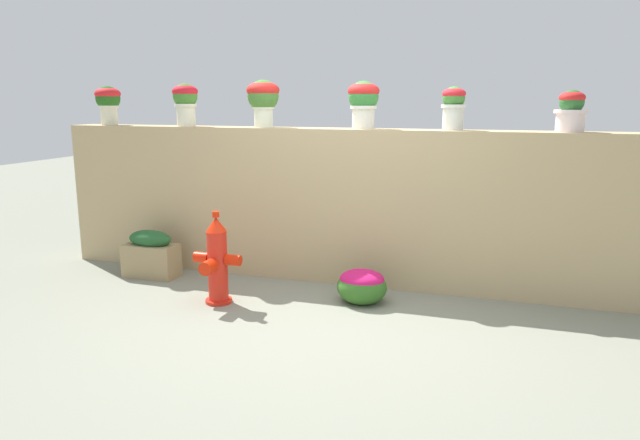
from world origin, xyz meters
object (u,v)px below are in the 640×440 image
Objects in this scene: potted_plant_0 at (108,100)px; flower_bush_left at (362,285)px; potted_plant_1 at (185,100)px; potted_plant_4 at (454,104)px; potted_plant_5 at (571,109)px; potted_plant_3 at (363,99)px; planter_box at (151,255)px; fire_hydrant at (217,262)px; potted_plant_2 at (263,97)px.

flower_bush_left is (3.02, -0.61, -1.61)m from potted_plant_0.
flower_bush_left is (2.04, -0.56, -1.62)m from potted_plant_1.
potted_plant_0 is 3.48m from flower_bush_left.
potted_plant_4 is 0.99m from potted_plant_5.
potted_plant_3 is 0.81× the size of planter_box.
potted_plant_0 is 4.68m from potted_plant_5.
planter_box is at bearing -165.31° from potted_plant_3.
fire_hydrant is at bearing -151.18° from potted_plant_4.
fire_hydrant is at bearing -49.93° from potted_plant_1.
potted_plant_0 reaches higher than potted_plant_5.
potted_plant_1 is 0.98× the size of potted_plant_3.
potted_plant_3 reaches higher than potted_plant_1.
potted_plant_0 is 0.96× the size of potted_plant_1.
potted_plant_2 is (0.84, 0.07, 0.03)m from potted_plant_1.
fire_hydrant reaches higher than flower_bush_left.
planter_box is (-2.07, -0.54, -1.55)m from potted_plant_3.
fire_hydrant is (0.82, -0.97, -1.41)m from potted_plant_1.
fire_hydrant is 1.30m from flower_bush_left.
potted_plant_1 is 0.53× the size of fire_hydrant.
potted_plant_4 is (0.84, -0.01, -0.05)m from potted_plant_3.
potted_plant_2 is at bearing 0.81° from potted_plant_0.
planter_box is (-1.02, 0.50, -0.14)m from fire_hydrant.
potted_plant_2 is at bearing 179.81° from potted_plant_4.
potted_plant_1 reaches higher than flower_bush_left.
potted_plant_5 is 0.43× the size of fire_hydrant.
potted_plant_5 is at bearing -0.75° from potted_plant_3.
potted_plant_3 is 2.65m from planter_box.
potted_plant_5 is (1.83, -0.02, -0.09)m from potted_plant_3.
potted_plant_3 is 1.83m from potted_plant_5.
potted_plant_0 is at bearing -179.70° from potted_plant_4.
potted_plant_4 is 0.71× the size of planter_box.
potted_plant_4 reaches higher than flower_bush_left.
potted_plant_1 is 1.90m from fire_hydrant.
potted_plant_2 reaches higher than fire_hydrant.
potted_plant_2 is at bearing -179.92° from potted_plant_3.
potted_plant_1 is at bearing -177.68° from potted_plant_3.
potted_plant_2 is 1.20× the size of potted_plant_4.
potted_plant_3 is 0.54× the size of fire_hydrant.
potted_plant_2 is at bearing 88.81° from fire_hydrant.
potted_plant_3 is 1.75m from flower_bush_left.
potted_plant_5 is at bearing 19.60° from fire_hydrant.
potted_plant_0 is 2.50m from fire_hydrant.
potted_plant_0 is at bearing 168.53° from flower_bush_left.
potted_plant_2 is 1.97m from planter_box.
potted_plant_1 is at bearing 66.49° from planter_box.
potted_plant_3 is at bearing 44.89° from fire_hydrant.
potted_plant_5 is at bearing -0.94° from potted_plant_4.
potted_plant_3 reaches higher than flower_bush_left.
potted_plant_1 is at bearing -178.56° from potted_plant_4.
potted_plant_3 reaches higher than potted_plant_4.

